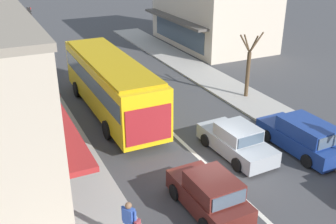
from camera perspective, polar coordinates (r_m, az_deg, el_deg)
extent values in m
plane|color=#3F3F42|center=(17.39, 6.81, -8.70)|extent=(140.00, 140.00, 0.00)
cube|color=silver|center=(20.39, 0.83, -3.23)|extent=(0.20, 28.00, 0.01)
cube|color=#A39E96|center=(20.45, -19.18, -4.40)|extent=(5.20, 44.00, 0.14)
cube|color=#A39E96|center=(24.95, 11.56, 1.73)|extent=(2.80, 44.00, 0.12)
cube|color=maroon|center=(15.92, -15.84, -1.67)|extent=(1.10, 7.75, 0.20)
cube|color=#425160|center=(16.46, -16.76, -6.01)|extent=(0.06, 6.74, 1.80)
cube|color=#23568E|center=(23.83, -20.95, 6.28)|extent=(1.10, 7.31, 0.20)
cube|color=#425160|center=(24.21, -21.47, 3.19)|extent=(0.06, 6.35, 1.80)
cube|color=maroon|center=(31.39, -21.25, 10.29)|extent=(1.10, 6.63, 0.20)
cube|color=#425160|center=(31.66, -21.65, 7.89)|extent=(0.06, 5.76, 1.80)
cube|color=beige|center=(37.25, 6.55, 15.46)|extent=(7.02, 11.38, 7.61)
cube|color=#4C4742|center=(35.51, 0.89, 13.36)|extent=(1.10, 10.47, 0.20)
cube|color=#425160|center=(35.97, 1.48, 11.38)|extent=(0.06, 9.11, 1.80)
cube|color=yellow|center=(22.45, -8.30, 4.06)|extent=(2.52, 10.80, 2.70)
cube|color=#425160|center=(22.31, -8.36, 5.04)|extent=(2.55, 10.37, 0.90)
cube|color=maroon|center=(17.81, -2.81, -1.93)|extent=(2.25, 0.06, 1.76)
cube|color=#AF890F|center=(22.01, -8.52, 7.51)|extent=(2.39, 9.94, 0.12)
cylinder|color=black|center=(25.65, -13.13, 3.22)|extent=(0.26, 0.96, 0.96)
cylinder|color=black|center=(26.24, -7.83, 4.12)|extent=(0.26, 0.96, 0.96)
cylinder|color=black|center=(20.01, -8.83, -2.57)|extent=(0.26, 0.96, 0.96)
cylinder|color=black|center=(20.76, -2.25, -1.24)|extent=(0.26, 0.96, 0.96)
cube|color=#561E19|center=(15.02, 5.83, -12.19)|extent=(1.73, 3.74, 0.76)
cube|color=#561E19|center=(14.41, 6.60, -10.57)|extent=(1.57, 1.94, 0.64)
cube|color=#425160|center=(15.08, 4.56, -8.73)|extent=(1.40, 0.09, 0.54)
cube|color=#425160|center=(13.78, 8.87, -12.57)|extent=(1.37, 0.09, 0.51)
cylinder|color=black|center=(15.57, 0.96, -11.53)|extent=(0.20, 0.62, 0.62)
cylinder|color=black|center=(16.27, 6.13, -9.92)|extent=(0.20, 0.62, 0.62)
cylinder|color=black|center=(14.84, 10.93, -14.09)|extent=(0.20, 0.62, 0.62)
cube|color=#9EA3A8|center=(18.70, 9.81, -4.57)|extent=(1.87, 4.26, 0.72)
cube|color=#9EA3A8|center=(18.33, 10.14, -2.89)|extent=(1.63, 1.86, 0.60)
cube|color=#425160|center=(18.97, 8.47, -1.78)|extent=(1.44, 0.11, 0.51)
cube|color=#425160|center=(17.70, 11.95, -4.07)|extent=(1.41, 0.11, 0.48)
cylinder|color=black|center=(19.23, 5.46, -4.11)|extent=(0.20, 0.63, 0.62)
cylinder|color=black|center=(20.14, 9.57, -2.98)|extent=(0.20, 0.63, 0.62)
cylinder|color=black|center=(17.48, 10.00, -7.53)|extent=(0.20, 0.63, 0.62)
cylinder|color=black|center=(18.48, 14.27, -6.09)|extent=(0.20, 0.63, 0.62)
cube|color=navy|center=(19.80, 18.66, -3.83)|extent=(1.86, 4.54, 0.76)
cube|color=navy|center=(19.27, 19.66, -2.36)|extent=(1.69, 2.63, 0.68)
cube|color=#425160|center=(20.09, 17.02, -0.88)|extent=(1.51, 0.09, 0.58)
cube|color=#425160|center=(18.52, 22.53, -3.95)|extent=(1.48, 0.09, 0.54)
cylinder|color=black|center=(20.17, 14.14, -3.36)|extent=(0.19, 0.62, 0.62)
cylinder|color=black|center=(21.29, 17.76, -2.30)|extent=(0.19, 0.62, 0.62)
cylinder|color=black|center=(18.52, 19.53, -6.73)|extent=(0.19, 0.62, 0.62)
cylinder|color=black|center=(19.73, 23.13, -5.35)|extent=(0.19, 0.62, 0.62)
cylinder|color=gray|center=(34.60, -19.14, 10.75)|extent=(0.12, 0.12, 4.20)
cube|color=black|center=(34.27, -19.55, 13.58)|extent=(0.24, 0.24, 0.68)
sphere|color=red|center=(34.25, -19.37, 13.99)|extent=(0.13, 0.13, 0.13)
sphere|color=black|center=(34.28, -19.31, 13.63)|extent=(0.13, 0.13, 0.13)
sphere|color=black|center=(34.32, -19.26, 13.27)|extent=(0.13, 0.13, 0.13)
cylinder|color=brown|center=(24.94, 11.47, 5.20)|extent=(0.24, 0.24, 2.95)
cylinder|color=brown|center=(24.64, 11.40, 9.73)|extent=(0.10, 0.72, 1.02)
cylinder|color=brown|center=(24.64, 12.72, 9.83)|extent=(0.98, 0.10, 1.21)
cylinder|color=brown|center=(24.12, 12.33, 9.56)|extent=(0.10, 0.73, 1.19)
cylinder|color=brown|center=(24.14, 11.14, 9.67)|extent=(0.85, 0.10, 1.20)
cube|color=#3351A8|center=(12.99, -5.69, -14.75)|extent=(0.38, 0.42, 0.56)
sphere|color=brown|center=(12.74, -5.77, -13.36)|extent=(0.22, 0.22, 0.22)
cylinder|color=#3351A8|center=(13.11, -6.56, -14.39)|extent=(0.09, 0.09, 0.54)
cylinder|color=#3351A8|center=(12.88, -4.80, -15.12)|extent=(0.09, 0.09, 0.54)
cube|color=maroon|center=(12.97, -4.46, -15.80)|extent=(0.26, 0.21, 0.22)
cylinder|color=#232838|center=(23.30, -16.30, 0.90)|extent=(0.14, 0.14, 0.84)
cylinder|color=#232838|center=(23.36, -15.89, 1.02)|extent=(0.14, 0.14, 0.84)
cube|color=#A82D38|center=(23.07, -16.29, 2.56)|extent=(0.40, 0.29, 0.56)
sphere|color=tan|center=(22.94, -16.41, 3.48)|extent=(0.22, 0.22, 0.22)
cylinder|color=#A82D38|center=(22.99, -16.84, 2.41)|extent=(0.09, 0.09, 0.54)
cylinder|color=#A82D38|center=(23.16, -15.75, 2.70)|extent=(0.09, 0.09, 0.54)
cube|color=maroon|center=(23.26, -15.57, 2.34)|extent=(0.15, 0.26, 0.22)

